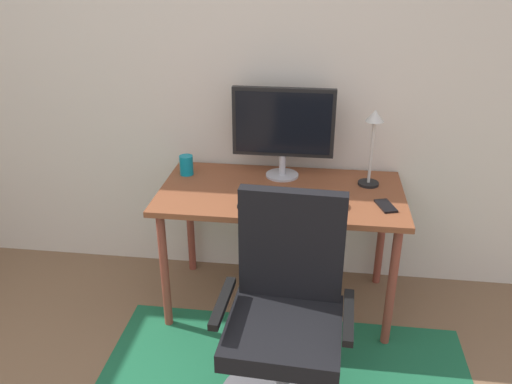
# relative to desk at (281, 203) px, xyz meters

# --- Properties ---
(wall_back) EXTENTS (6.00, 0.10, 2.60)m
(wall_back) POSITION_rel_desk_xyz_m (-0.55, 0.40, 0.67)
(wall_back) COLOR beige
(wall_back) RESTS_ON ground
(desk) EXTENTS (1.27, 0.67, 0.70)m
(desk) POSITION_rel_desk_xyz_m (0.00, 0.00, 0.00)
(desk) COLOR brown
(desk) RESTS_ON ground
(monitor) EXTENTS (0.54, 0.18, 0.49)m
(monitor) POSITION_rel_desk_xyz_m (-0.01, 0.19, 0.37)
(monitor) COLOR #B2B2B7
(monitor) RESTS_ON desk
(keyboard) EXTENTS (0.43, 0.13, 0.02)m
(keyboard) POSITION_rel_desk_xyz_m (0.02, -0.17, 0.08)
(keyboard) COLOR black
(keyboard) RESTS_ON desk
(computer_mouse) EXTENTS (0.06, 0.10, 0.03)m
(computer_mouse) POSITION_rel_desk_xyz_m (0.30, -0.15, 0.09)
(computer_mouse) COLOR black
(computer_mouse) RESTS_ON desk
(coffee_cup) EXTENTS (0.08, 0.08, 0.11)m
(coffee_cup) POSITION_rel_desk_xyz_m (-0.54, 0.15, 0.13)
(coffee_cup) COLOR #0D7E94
(coffee_cup) RESTS_ON desk
(cell_phone) EXTENTS (0.11, 0.15, 0.01)m
(cell_phone) POSITION_rel_desk_xyz_m (0.52, -0.12, 0.08)
(cell_phone) COLOR black
(cell_phone) RESTS_ON desk
(desk_lamp) EXTENTS (0.11, 0.11, 0.41)m
(desk_lamp) POSITION_rel_desk_xyz_m (0.45, 0.13, 0.35)
(desk_lamp) COLOR black
(desk_lamp) RESTS_ON desk
(office_chair) EXTENTS (0.57, 0.57, 0.98)m
(office_chair) POSITION_rel_desk_xyz_m (0.09, -0.73, -0.25)
(office_chair) COLOR slate
(office_chair) RESTS_ON ground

